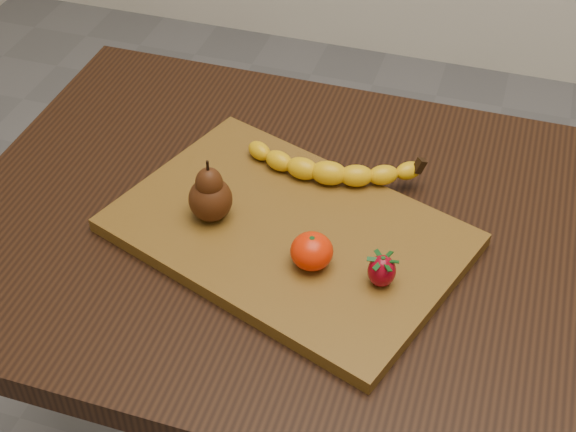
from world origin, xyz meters
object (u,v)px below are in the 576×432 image
(mandarin, at_px, (312,251))
(pear, at_px, (210,190))
(table, at_px, (313,276))
(cutting_board, at_px, (288,232))

(mandarin, bearing_deg, pear, 162.96)
(table, height_order, cutting_board, cutting_board)
(pear, bearing_deg, table, 16.93)
(cutting_board, xyz_separation_m, pear, (-0.11, -0.01, 0.06))
(cutting_board, bearing_deg, table, 67.45)
(table, distance_m, pear, 0.22)
(table, relative_size, cutting_board, 2.22)
(pear, relative_size, mandarin, 1.69)
(pear, distance_m, mandarin, 0.16)
(table, height_order, pear, pear)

